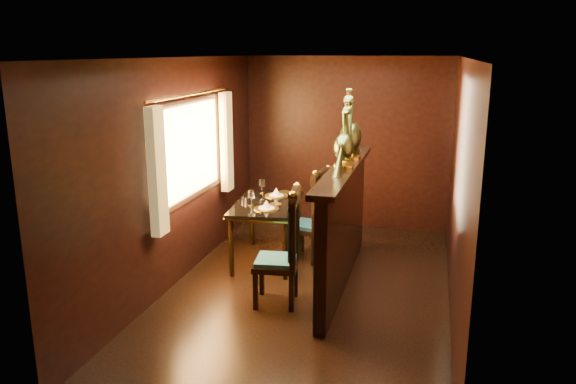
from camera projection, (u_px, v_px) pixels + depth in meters
name	position (u px, v px, depth m)	size (l,w,h in m)	color
ground	(308.00, 290.00, 6.19)	(5.00, 5.00, 0.00)	black
room_shell	(302.00, 148.00, 5.84)	(3.04, 5.04, 2.52)	black
partition	(343.00, 223.00, 6.22)	(0.26, 2.70, 1.36)	black
dining_table	(267.00, 208.00, 6.92)	(0.91, 1.35, 0.95)	black
chair_left	(287.00, 244.00, 5.71)	(0.51, 0.53, 1.26)	black
chair_right	(316.00, 213.00, 6.92)	(0.53, 0.55, 1.20)	black
peacock_left	(344.00, 135.00, 5.88)	(0.22, 0.59, 0.70)	#1B513A
peacock_right	(351.00, 124.00, 6.31)	(0.26, 0.69, 0.82)	#1B513A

